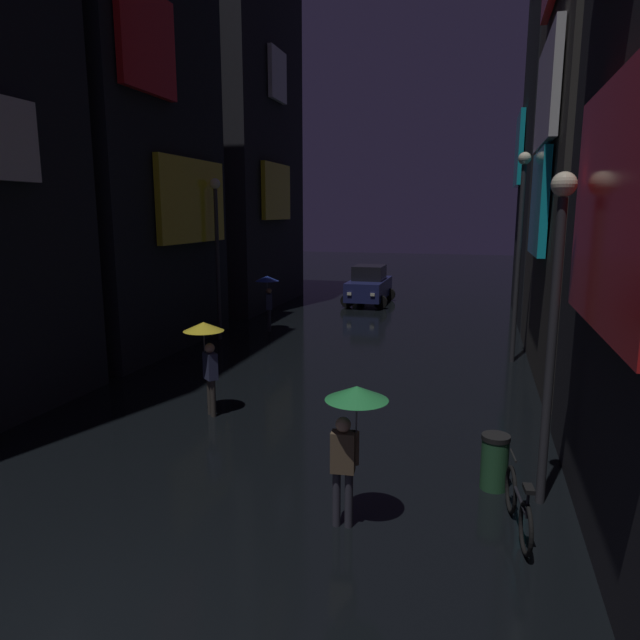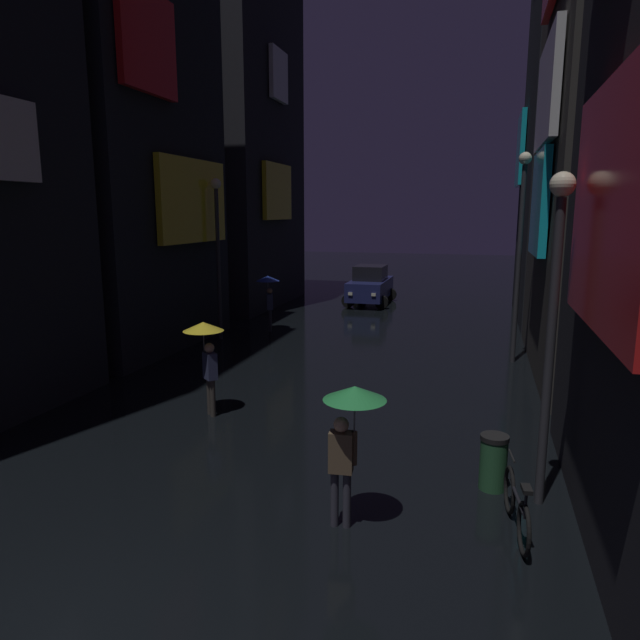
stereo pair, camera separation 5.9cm
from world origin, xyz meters
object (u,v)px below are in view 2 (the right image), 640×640
at_px(pedestrian_foreground_left_green, 350,417).
at_px(car_distant, 370,285).
at_px(trash_bin, 493,462).
at_px(bicycle_parked_at_storefront, 517,507).
at_px(streetlamp_right_near, 554,302).
at_px(pedestrian_near_crossing_yellow, 206,342).
at_px(streetlamp_left_far, 218,241).
at_px(streetlamp_right_far, 520,236).
at_px(pedestrian_far_right_blue, 268,288).

xyz_separation_m(pedestrian_foreground_left_green, car_distant, (-3.62, 20.34, -0.74)).
distance_m(pedestrian_foreground_left_green, trash_bin, 2.94).
bearing_deg(bicycle_parked_at_storefront, streetlamp_right_near, 68.00).
relative_size(pedestrian_near_crossing_yellow, streetlamp_left_far, 0.37).
bearing_deg(streetlamp_right_near, bicycle_parked_at_storefront, -112.00).
distance_m(car_distant, streetlamp_right_far, 12.13).
height_order(bicycle_parked_at_storefront, trash_bin, bicycle_parked_at_storefront).
distance_m(bicycle_parked_at_storefront, streetlamp_right_far, 10.51).
bearing_deg(pedestrian_foreground_left_green, bicycle_parked_at_storefront, 11.88).
height_order(pedestrian_foreground_left_green, pedestrian_near_crossing_yellow, same).
bearing_deg(streetlamp_right_near, trash_bin, 157.71).
relative_size(bicycle_parked_at_storefront, trash_bin, 1.95).
bearing_deg(streetlamp_left_far, car_distant, 68.78).
height_order(streetlamp_right_far, streetlamp_right_near, streetlamp_right_far).
height_order(streetlamp_left_far, streetlamp_right_near, streetlamp_left_far).
relative_size(streetlamp_right_far, streetlamp_right_near, 1.22).
relative_size(pedestrian_foreground_left_green, bicycle_parked_at_storefront, 1.17).
height_order(car_distant, trash_bin, car_distant).
relative_size(pedestrian_far_right_blue, car_distant, 0.51).
relative_size(pedestrian_foreground_left_green, pedestrian_near_crossing_yellow, 1.00).
bearing_deg(pedestrian_far_right_blue, pedestrian_foreground_left_green, -64.43).
bearing_deg(streetlamp_right_near, car_distant, 108.58).
bearing_deg(pedestrian_far_right_blue, trash_bin, -53.60).
xyz_separation_m(streetlamp_right_near, trash_bin, (-0.70, 0.29, -2.74)).
xyz_separation_m(pedestrian_far_right_blue, car_distant, (2.52, 7.51, -0.74)).
relative_size(pedestrian_near_crossing_yellow, streetlamp_right_far, 0.34).
distance_m(car_distant, streetlamp_right_near, 20.04).
relative_size(streetlamp_left_far, trash_bin, 6.08).
relative_size(bicycle_parked_at_storefront, streetlamp_right_near, 0.36).
bearing_deg(streetlamp_left_far, pedestrian_far_right_blue, 59.13).
bearing_deg(trash_bin, pedestrian_far_right_blue, 126.40).
xyz_separation_m(streetlamp_left_far, streetlamp_right_far, (10.00, -0.51, 0.30)).
distance_m(pedestrian_foreground_left_green, bicycle_parked_at_storefront, 2.70).
height_order(pedestrian_far_right_blue, streetlamp_right_near, streetlamp_right_near).
bearing_deg(streetlamp_right_near, pedestrian_near_crossing_yellow, 161.96).
distance_m(streetlamp_left_far, streetlamp_right_far, 10.02).
bearing_deg(streetlamp_left_far, streetlamp_right_near, -43.38).
bearing_deg(trash_bin, pedestrian_near_crossing_yellow, 162.46).
bearing_deg(pedestrian_near_crossing_yellow, streetlamp_right_far, 44.36).
bearing_deg(pedestrian_near_crossing_yellow, bicycle_parked_at_storefront, -26.48).
relative_size(pedestrian_foreground_left_green, streetlamp_right_near, 0.42).
bearing_deg(car_distant, streetlamp_right_far, -57.42).
xyz_separation_m(pedestrian_near_crossing_yellow, trash_bin, (6.16, -1.95, -1.20)).
relative_size(bicycle_parked_at_storefront, streetlamp_left_far, 0.32).
relative_size(streetlamp_right_near, trash_bin, 5.46).
distance_m(pedestrian_foreground_left_green, streetlamp_right_far, 10.98).
height_order(pedestrian_far_right_blue, streetlamp_left_far, streetlamp_left_far).
xyz_separation_m(car_distant, streetlamp_right_near, (6.34, -18.87, 2.28)).
bearing_deg(streetlamp_right_far, streetlamp_right_near, -90.00).
relative_size(pedestrian_far_right_blue, bicycle_parked_at_storefront, 1.17).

